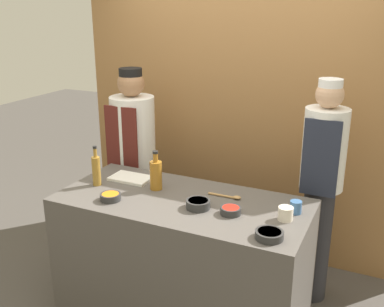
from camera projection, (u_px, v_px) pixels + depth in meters
The scene contains 14 objects.
cabinet_wall at pixel (243, 122), 4.00m from camera, with size 3.02×0.18×2.40m.
counter at pixel (182, 261), 3.18m from camera, with size 1.71×0.79×0.95m.
sauce_bowl_orange at pixel (110, 197), 3.01m from camera, with size 0.14×0.14×0.05m.
sauce_bowl_yellow at pixel (269, 234), 2.52m from camera, with size 0.16×0.16×0.05m.
sauce_bowl_white at pixel (198, 204), 2.89m from camera, with size 0.16×0.16×0.06m.
sauce_bowl_red at pixel (231, 210), 2.81m from camera, with size 0.13×0.13×0.05m.
cutting_board at pixel (131, 178), 3.37m from camera, with size 0.30×0.19×0.02m.
bottle_vinegar at pixel (96, 170), 3.23m from camera, with size 0.06×0.06×0.30m.
bottle_amber at pixel (156, 174), 3.16m from camera, with size 0.09×0.09×0.28m.
cup_blue at pixel (296, 207), 2.82m from camera, with size 0.07×0.07×0.08m.
cup_cream at pixel (286, 214), 2.73m from camera, with size 0.09×0.09×0.09m.
wooden_spoon at pixel (229, 196), 3.05m from camera, with size 0.24×0.04×0.02m.
chef_left at pixel (134, 158), 3.93m from camera, with size 0.38×0.38×1.70m.
chef_right at pixel (321, 185), 3.27m from camera, with size 0.31×0.31×1.72m.
Camera 1 is at (1.24, -2.48, 2.21)m, focal length 42.00 mm.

